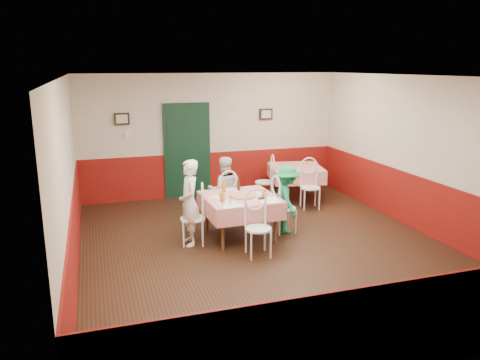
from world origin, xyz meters
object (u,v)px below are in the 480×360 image
object	(u,v)px
diner_right	(287,199)
chair_left	(193,219)
pizza	(242,196)
diner_far	(224,190)
glass_b	(264,194)
main_table	(240,217)
chair_second_b	(310,188)
diner_left	(189,203)
second_table	(296,183)
glass_a	(222,198)
chair_near	(258,229)
wallet	(262,198)
chair_far	(225,200)
beer_bottle	(239,184)
chair_right	(284,208)
glass_c	(224,188)
chair_second_a	(265,182)

from	to	relation	value
diner_right	chair_left	bearing A→B (deg)	98.95
pizza	diner_far	bearing A→B (deg)	93.85
glass_b	diner_right	world-z (taller)	diner_right
main_table	glass_b	xyz separation A→B (m)	(0.36, -0.22, 0.46)
chair_second_b	diner_left	world-z (taller)	diner_left
chair_left	diner_far	bearing A→B (deg)	150.93
chair_second_b	second_table	bearing A→B (deg)	101.30
glass_a	glass_b	xyz separation A→B (m)	(0.75, 0.02, -0.00)
chair_near	wallet	world-z (taller)	chair_near
chair_far	glass_b	xyz separation A→B (m)	(0.40, -1.07, 0.39)
main_table	diner_far	world-z (taller)	diner_far
chair_near	glass_a	bearing A→B (deg)	128.32
chair_near	glass_b	distance (m)	0.81
beer_bottle	diner_far	distance (m)	0.56
chair_right	glass_b	size ratio (longest dim) A/B	5.97
chair_second_b	diner_far	world-z (taller)	diner_far
pizza	glass_c	size ratio (longest dim) A/B	3.02
chair_far	pizza	xyz separation A→B (m)	(0.06, -0.89, 0.32)
second_table	chair_near	size ratio (longest dim) A/B	1.24
chair_right	diner_right	world-z (taller)	diner_right
chair_near	diner_right	world-z (taller)	diner_right
chair_right	diner_right	distance (m)	0.17
pizza	diner_left	size ratio (longest dim) A/B	0.30
main_table	glass_b	size ratio (longest dim) A/B	8.09
glass_c	diner_far	size ratio (longest dim) A/B	0.11
chair_second_b	glass_b	distance (m)	2.17
chair_second_a	glass_a	bearing A→B (deg)	-24.36
glass_c	glass_b	bearing A→B (deg)	-48.16
chair_left	chair_far	bearing A→B (deg)	149.29
chair_near	pizza	size ratio (longest dim) A/B	2.07
main_table	chair_left	bearing A→B (deg)	-177.75
chair_near	diner_left	size ratio (longest dim) A/B	0.62
wallet	diner_right	size ratio (longest dim) A/B	0.09
wallet	chair_right	bearing A→B (deg)	27.04
main_table	chair_right	size ratio (longest dim) A/B	1.36
main_table	beer_bottle	bearing A→B (deg)	75.63
chair_right	diner_right	size ratio (longest dim) A/B	0.73
second_table	glass_a	world-z (taller)	glass_a
chair_right	main_table	bearing A→B (deg)	89.88
chair_right	chair_second_a	xyz separation A→B (m)	(0.35, 1.93, 0.00)
chair_second_a	main_table	bearing A→B (deg)	-20.06
glass_a	diner_right	bearing A→B (deg)	12.29
chair_second_b	beer_bottle	world-z (taller)	beer_bottle
chair_near	glass_c	size ratio (longest dim) A/B	6.24
chair_second_a	glass_a	distance (m)	2.75
second_table	glass_b	distance (m)	2.74
second_table	chair_far	size ratio (longest dim) A/B	1.24
glass_b	second_table	bearing A→B (deg)	54.04
main_table	second_table	world-z (taller)	same
beer_bottle	diner_left	world-z (taller)	diner_left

